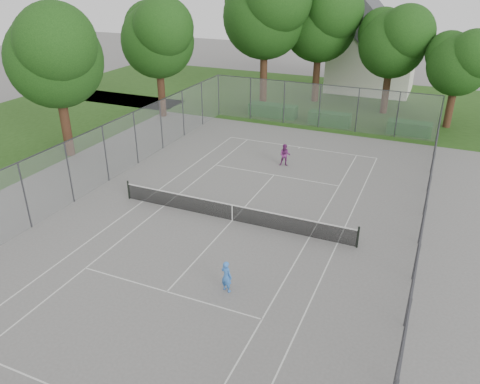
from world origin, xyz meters
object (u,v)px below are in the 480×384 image
at_px(girl_player, 226,276).
at_px(tennis_net, 232,212).
at_px(woman_player, 285,155).
at_px(house, 373,50).

bearing_deg(girl_player, tennis_net, -50.70).
relative_size(tennis_net, woman_player, 8.71).
bearing_deg(woman_player, house, 72.52).
distance_m(house, girl_player, 36.99).
bearing_deg(tennis_net, girl_player, -67.87).
bearing_deg(woman_player, tennis_net, -104.52).
bearing_deg(girl_player, woman_player, -64.08).
height_order(tennis_net, girl_player, girl_player).
xyz_separation_m(tennis_net, house, (1.60, 31.48, 3.64)).
height_order(house, woman_player, house).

